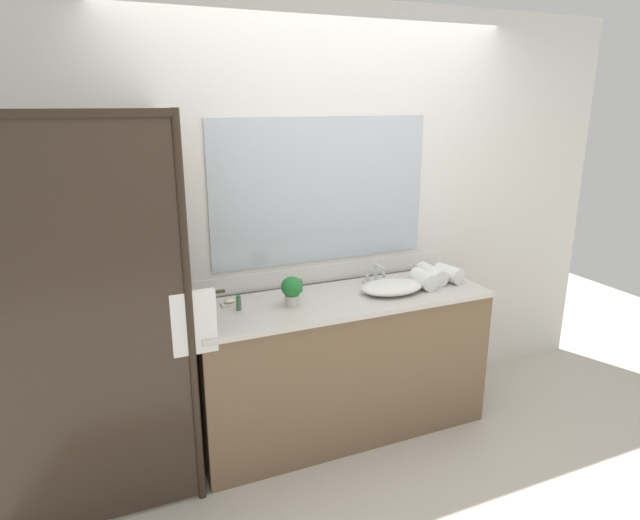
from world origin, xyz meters
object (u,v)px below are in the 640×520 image
(amenity_bottle_conditioner, at_px, (239,303))
(rolled_towel_far_edge, at_px, (424,279))
(sink_basin, at_px, (392,287))
(amenity_bottle_body_wash, at_px, (301,285))
(faucet, at_px, (376,277))
(rolled_towel_near_edge, at_px, (449,273))
(soap_dish, at_px, (230,303))
(rolled_towel_middle, at_px, (431,274))
(potted_plant, at_px, (292,289))

(amenity_bottle_conditioner, xyz_separation_m, rolled_towel_far_edge, (1.16, -0.09, 0.01))
(sink_basin, relative_size, amenity_bottle_body_wash, 4.80)
(amenity_bottle_body_wash, bearing_deg, faucet, -4.26)
(amenity_bottle_conditioner, relative_size, rolled_towel_near_edge, 0.46)
(sink_basin, xyz_separation_m, rolled_towel_far_edge, (0.23, -0.00, 0.02))
(amenity_bottle_body_wash, distance_m, rolled_towel_near_edge, 0.97)
(soap_dish, bearing_deg, rolled_towel_near_edge, -5.88)
(faucet, distance_m, soap_dish, 0.96)
(rolled_towel_middle, relative_size, rolled_towel_far_edge, 1.31)
(amenity_bottle_body_wash, distance_m, rolled_towel_middle, 0.86)
(faucet, distance_m, amenity_bottle_conditioner, 0.94)
(potted_plant, xyz_separation_m, amenity_bottle_body_wash, (0.13, 0.20, -0.06))
(amenity_bottle_conditioner, height_order, rolled_towel_middle, rolled_towel_middle)
(rolled_towel_middle, bearing_deg, potted_plant, -177.41)
(potted_plant, distance_m, rolled_towel_near_edge, 1.09)
(amenity_bottle_conditioner, bearing_deg, rolled_towel_near_edge, -1.99)
(rolled_towel_middle, bearing_deg, rolled_towel_far_edge, -144.99)
(sink_basin, height_order, rolled_towel_middle, rolled_towel_middle)
(faucet, relative_size, rolled_towel_far_edge, 0.92)
(faucet, bearing_deg, soap_dish, -179.21)
(potted_plant, distance_m, soap_dish, 0.37)
(sink_basin, bearing_deg, amenity_bottle_conditioner, 174.73)
(potted_plant, bearing_deg, amenity_bottle_body_wash, 56.91)
(amenity_bottle_conditioner, height_order, rolled_towel_near_edge, rolled_towel_near_edge)
(amenity_bottle_body_wash, xyz_separation_m, rolled_towel_middle, (0.84, -0.16, 0.01))
(amenity_bottle_body_wash, relative_size, rolled_towel_near_edge, 0.45)
(soap_dish, bearing_deg, sink_basin, -10.79)
(rolled_towel_middle, bearing_deg, sink_basin, -167.48)
(sink_basin, height_order, amenity_bottle_conditioner, amenity_bottle_conditioner)
(soap_dish, relative_size, rolled_towel_middle, 0.41)
(amenity_bottle_body_wash, height_order, rolled_towel_far_edge, rolled_towel_far_edge)
(sink_basin, height_order, rolled_towel_near_edge, rolled_towel_near_edge)
(sink_basin, height_order, amenity_bottle_body_wash, amenity_bottle_body_wash)
(faucet, relative_size, potted_plant, 0.98)
(potted_plant, relative_size, soap_dish, 1.73)
(amenity_bottle_body_wash, bearing_deg, potted_plant, -123.09)
(rolled_towel_near_edge, relative_size, rolled_towel_middle, 0.77)
(amenity_bottle_conditioner, xyz_separation_m, rolled_towel_middle, (1.27, -0.01, 0.01))
(amenity_bottle_body_wash, xyz_separation_m, rolled_towel_far_edge, (0.73, -0.24, 0.01))
(amenity_bottle_conditioner, height_order, rolled_towel_far_edge, rolled_towel_far_edge)
(soap_dish, xyz_separation_m, rolled_towel_near_edge, (1.41, -0.15, 0.04))
(amenity_bottle_body_wash, bearing_deg, rolled_towel_middle, -10.69)
(rolled_towel_near_edge, xyz_separation_m, rolled_towel_far_edge, (-0.22, -0.04, 0.00))
(potted_plant, distance_m, amenity_bottle_conditioner, 0.31)
(rolled_towel_far_edge, bearing_deg, rolled_towel_middle, 35.01)
(faucet, xyz_separation_m, rolled_towel_middle, (0.34, -0.12, 0.01))
(potted_plant, distance_m, amenity_bottle_body_wash, 0.25)
(amenity_bottle_body_wash, bearing_deg, rolled_towel_far_edge, -17.84)
(faucet, xyz_separation_m, rolled_towel_far_edge, (0.23, -0.20, 0.01))
(soap_dish, distance_m, rolled_towel_far_edge, 1.21)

